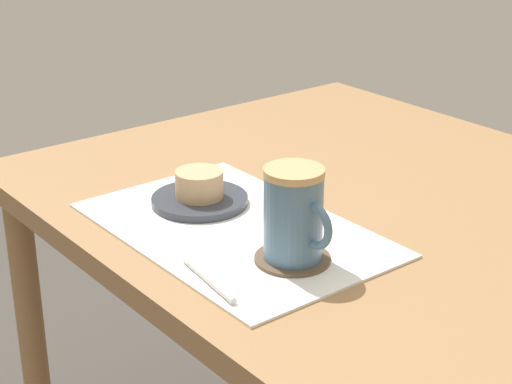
{
  "coord_description": "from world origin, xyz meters",
  "views": [
    {
      "loc": [
        0.84,
        -0.91,
        1.27
      ],
      "look_at": [
        -0.06,
        -0.2,
        0.8
      ],
      "focal_mm": 60.0,
      "sensor_mm": 36.0,
      "label": 1
    }
  ],
  "objects_px": {
    "pastry_plate": "(200,200)",
    "pastry": "(199,184)",
    "dining_table": "(377,249)",
    "coffee_mug": "(294,214)"
  },
  "relations": [
    {
      "from": "dining_table",
      "to": "pastry",
      "type": "xyz_separation_m",
      "value": [
        -0.16,
        -0.23,
        0.12
      ]
    },
    {
      "from": "pastry",
      "to": "coffee_mug",
      "type": "bearing_deg",
      "value": -2.86
    },
    {
      "from": "pastry_plate",
      "to": "pastry",
      "type": "height_order",
      "value": "pastry"
    },
    {
      "from": "dining_table",
      "to": "pastry_plate",
      "type": "height_order",
      "value": "pastry_plate"
    },
    {
      "from": "dining_table",
      "to": "pastry_plate",
      "type": "distance_m",
      "value": 0.29
    },
    {
      "from": "dining_table",
      "to": "pastry",
      "type": "distance_m",
      "value": 0.3
    },
    {
      "from": "coffee_mug",
      "to": "pastry_plate",
      "type": "bearing_deg",
      "value": 177.14
    },
    {
      "from": "pastry_plate",
      "to": "dining_table",
      "type": "bearing_deg",
      "value": 54.42
    },
    {
      "from": "dining_table",
      "to": "pastry",
      "type": "relative_size",
      "value": 15.25
    },
    {
      "from": "pastry_plate",
      "to": "coffee_mug",
      "type": "height_order",
      "value": "coffee_mug"
    }
  ]
}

